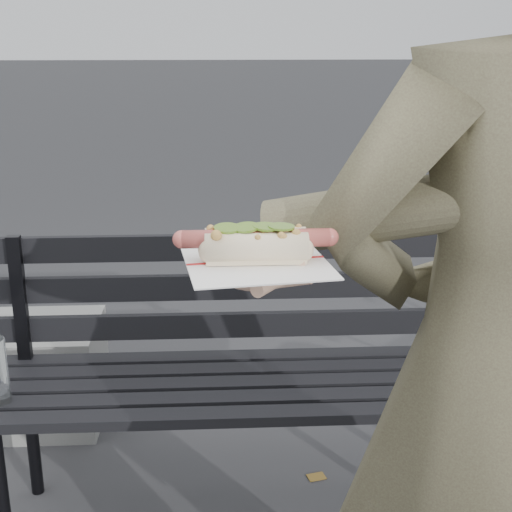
{
  "coord_description": "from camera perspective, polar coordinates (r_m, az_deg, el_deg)",
  "views": [
    {
      "loc": [
        -0.05,
        -0.99,
        1.46
      ],
      "look_at": [
        0.0,
        -0.07,
        1.17
      ],
      "focal_mm": 50.0,
      "sensor_mm": 36.0,
      "label": 1
    }
  ],
  "objects": [
    {
      "name": "park_bench",
      "position": [
        2.17,
        -1.86,
        -8.11
      ],
      "size": [
        1.5,
        0.44,
        0.88
      ],
      "color": "black",
      "rests_on": "ground"
    },
    {
      "name": "held_hotdog",
      "position": [
        1.06,
        10.55,
        3.04
      ],
      "size": [
        0.63,
        0.32,
        0.2
      ],
      "color": "#443B2D"
    },
    {
      "name": "person",
      "position": [
        1.26,
        18.83,
        -9.56
      ],
      "size": [
        0.73,
        0.55,
        1.82
      ],
      "primitive_type": "imported",
      "rotation": [
        0.0,
        0.0,
        3.33
      ],
      "color": "#443B2D",
      "rests_on": "ground"
    }
  ]
}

